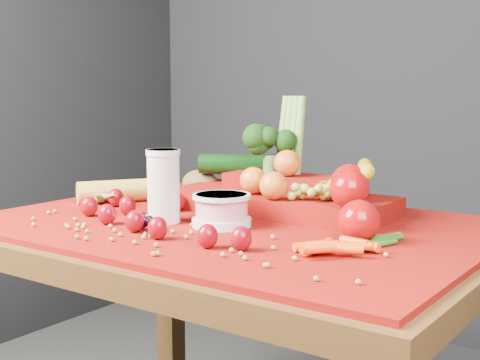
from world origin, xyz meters
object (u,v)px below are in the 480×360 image
Objects in this scene: milk_glass at (163,183)px; produce_mound at (292,188)px; table at (235,270)px; yogurt_bowl at (222,209)px.

produce_mound is at bearing 55.79° from milk_glass.
table is 0.23m from produce_mound.
table is 8.91× the size of yogurt_bowl.
milk_glass reaches higher than table.
produce_mound is (0.04, 0.21, 0.02)m from yogurt_bowl.
milk_glass is (-0.12, -0.09, 0.19)m from table.
table is 0.24m from milk_glass.
table is at bearing -107.22° from produce_mound.
yogurt_bowl is (0.12, 0.04, -0.05)m from milk_glass.
table is 7.04× the size of milk_glass.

